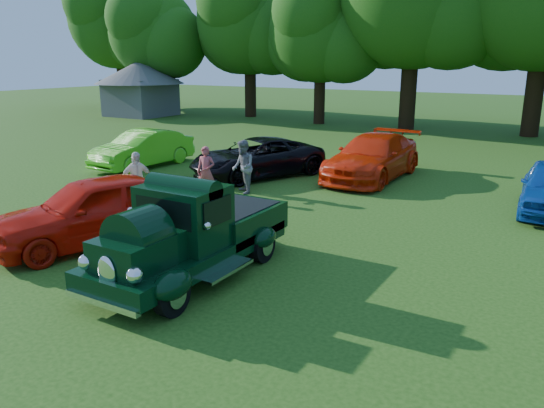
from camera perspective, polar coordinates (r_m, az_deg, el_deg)
The scene contains 11 objects.
ground at distance 10.85m, azimuth -7.72°, elevation -6.67°, with size 120.00×120.00×0.00m, color #1E4911.
hero_pickup at distance 10.24m, azimuth -8.56°, elevation -3.38°, with size 2.15×4.62×1.81m.
red_convertible at distance 12.51m, azimuth -18.50°, elevation -0.60°, with size 1.83×4.54×1.55m, color red.
back_car_lime at distance 21.03m, azimuth -13.72°, elevation 5.78°, with size 1.48×4.24×1.40m, color #48CC1B.
back_car_black at distance 18.75m, azimuth -1.63°, elevation 5.02°, with size 2.24×4.86×1.35m, color black.
back_car_orange at distance 18.76m, azimuth 10.78°, elevation 4.99°, with size 2.10×5.17×1.50m, color red.
spectator_pink at distance 16.14m, azimuth -7.11°, elevation 3.50°, with size 0.55×0.36×1.51m, color #B84B52.
spectator_grey at distance 16.36m, azimuth -3.14°, elevation 4.01°, with size 0.80×0.63×1.65m, color gray.
spectator_white at distance 15.10m, azimuth -14.36°, elevation 2.47°, with size 0.93×0.39×1.59m, color silver.
gazebo at distance 40.45m, azimuth -14.04°, elevation 12.60°, with size 6.40×6.40×3.90m.
tree_line at distance 32.56m, azimuth 19.49°, elevation 19.29°, with size 64.58×10.04×11.97m.
Camera 1 is at (6.35, -7.81, 4.04)m, focal length 35.00 mm.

